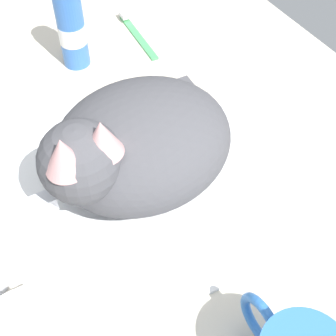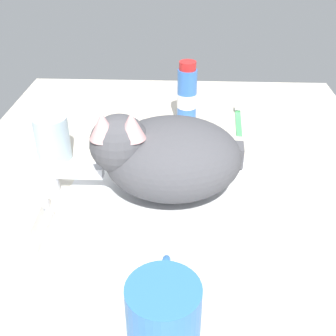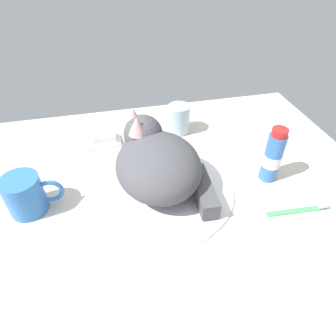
{
  "view_description": "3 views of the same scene",
  "coord_description": "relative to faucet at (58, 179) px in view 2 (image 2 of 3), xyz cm",
  "views": [
    {
      "loc": [
        -35.81,
        17.06,
        49.92
      ],
      "look_at": [
        -2.88,
        -1.95,
        4.32
      ],
      "focal_mm": 51.17,
      "sensor_mm": 36.0,
      "label": 1
    },
    {
      "loc": [
        -60.07,
        -1.83,
        42.82
      ],
      "look_at": [
        -1.59,
        0.76,
        6.1
      ],
      "focal_mm": 45.2,
      "sensor_mm": 36.0,
      "label": 2
    },
    {
      "loc": [
        -9.3,
        -50.27,
        49.74
      ],
      "look_at": [
        2.65,
        1.77,
        4.62
      ],
      "focal_mm": 31.14,
      "sensor_mm": 36.0,
      "label": 3
    }
  ],
  "objects": [
    {
      "name": "toothbrush",
      "position": [
        29.64,
        -34.07,
        -1.74
      ],
      "size": [
        14.22,
        2.26,
        1.6
      ],
      "color": "#4CB266",
      "rests_on": "ground_plane"
    },
    {
      "name": "coffee_mug",
      "position": [
        -29.44,
        -20.05,
        2.25
      ],
      "size": [
        12.47,
        8.24,
        9.02
      ],
      "color": "#3372C6",
      "rests_on": "ground_plane"
    },
    {
      "name": "rinse_cup",
      "position": [
        11.0,
        3.82,
        2.11
      ],
      "size": [
        6.59,
        6.59,
        8.74
      ],
      "color": "silver",
      "rests_on": "ground_plane"
    },
    {
      "name": "soap_bar",
      "position": [
        -11.69,
        2.19,
        -0.02
      ],
      "size": [
        6.69,
        4.41,
        2.09
      ],
      "primitive_type": "cube",
      "rotation": [
        0.0,
        0.0,
        0.03
      ],
      "color": "white",
      "rests_on": "soap_dish"
    },
    {
      "name": "ground_plane",
      "position": [
        0.0,
        -19.85,
        -3.76
      ],
      "size": [
        110.0,
        82.5,
        3.0
      ],
      "primitive_type": "cube",
      "color": "beige"
    },
    {
      "name": "faucet",
      "position": [
        0.0,
        0.0,
        0.0
      ],
      "size": [
        12.96,
        11.55,
        5.01
      ],
      "color": "silver",
      "rests_on": "ground_plane"
    },
    {
      "name": "soap_dish",
      "position": [
        -11.69,
        2.19,
        -1.66
      ],
      "size": [
        9.0,
        6.4,
        1.2
      ],
      "primitive_type": "cube",
      "color": "white",
      "rests_on": "ground_plane"
    },
    {
      "name": "sink_basin",
      "position": [
        0.0,
        -19.85,
        -1.78
      ],
      "size": [
        36.24,
        36.24,
        0.97
      ],
      "primitive_type": "cylinder",
      "color": "white",
      "rests_on": "ground_plane"
    },
    {
      "name": "cat",
      "position": [
        -0.0,
        -18.58,
        5.4
      ],
      "size": [
        21.84,
        26.44,
        15.88
      ],
      "color": "#4C4C51",
      "rests_on": "sink_basin"
    },
    {
      "name": "toothpaste_bottle",
      "position": [
        27.6,
        -21.99,
        4.51
      ],
      "size": [
        4.38,
        4.38,
        14.49
      ],
      "color": "#3870C6",
      "rests_on": "ground_plane"
    }
  ]
}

